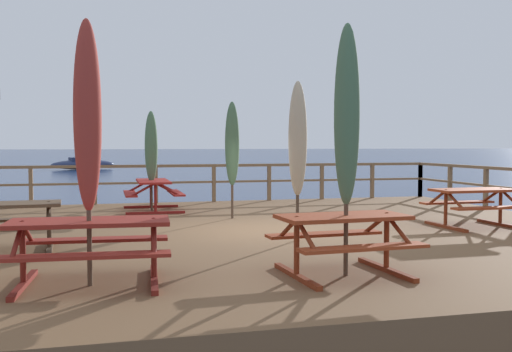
{
  "coord_description": "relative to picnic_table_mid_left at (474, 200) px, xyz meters",
  "views": [
    {
      "loc": [
        -3.03,
        -10.95,
        2.31
      ],
      "look_at": [
        0.0,
        0.9,
        1.66
      ],
      "focal_mm": 41.37,
      "sensor_mm": 36.0,
      "label": 1
    }
  ],
  "objects": [
    {
      "name": "picnic_table_mid_centre",
      "position": [
        -4.26,
        -3.44,
        -0.0
      ],
      "size": [
        1.7,
        1.5,
        0.78
      ],
      "color": "#993819",
      "rests_on": "wooden_deck"
    },
    {
      "name": "railing_waterside_far",
      "position": [
        -4.13,
        6.44,
        0.19
      ],
      "size": [
        13.38,
        0.1,
        1.09
      ],
      "color": "brown",
      "rests_on": "wooden_deck"
    },
    {
      "name": "patio_umbrella_tall_back_left",
      "position": [
        -3.96,
        -0.72,
        1.19
      ],
      "size": [
        0.32,
        0.32,
        2.74
      ],
      "color": "#4C3828",
      "rests_on": "wooden_deck"
    },
    {
      "name": "picnic_table_back_right",
      "position": [
        -7.35,
        -3.16,
        0.01
      ],
      "size": [
        1.95,
        1.52,
        0.78
      ],
      "color": "maroon",
      "rests_on": "wooden_deck"
    },
    {
      "name": "patio_umbrella_tall_mid_left",
      "position": [
        -7.35,
        -3.24,
        1.42
      ],
      "size": [
        0.32,
        0.32,
        3.1
      ],
      "color": "#4C3828",
      "rests_on": "wooden_deck"
    },
    {
      "name": "patio_umbrella_tall_mid_right",
      "position": [
        -6.05,
        4.57,
        1.03
      ],
      "size": [
        0.32,
        0.32,
        2.49
      ],
      "color": "#4C3828",
      "rests_on": "wooden_deck"
    },
    {
      "name": "patio_umbrella_short_mid",
      "position": [
        -4.23,
        -3.48,
        1.46
      ],
      "size": [
        0.32,
        0.32,
        3.16
      ],
      "color": "#4C3828",
      "rests_on": "wooden_deck"
    },
    {
      "name": "picnic_table_mid_left",
      "position": [
        0.0,
        0.0,
        0.0
      ],
      "size": [
        1.66,
        1.43,
        0.78
      ],
      "color": "#993819",
      "rests_on": "wooden_deck"
    },
    {
      "name": "picnic_table_mid_right",
      "position": [
        -6.01,
        4.51,
        0.01
      ],
      "size": [
        1.4,
        1.82,
        0.78
      ],
      "color": "maroon",
      "rests_on": "wooden_deck"
    },
    {
      "name": "wooden_deck",
      "position": [
        -4.13,
        0.62,
        -0.88
      ],
      "size": [
        13.58,
        11.95,
        0.66
      ],
      "primitive_type": "cube",
      "color": "brown",
      "rests_on": "ground"
    },
    {
      "name": "patio_umbrella_short_front",
      "position": [
        -4.41,
        2.54,
        1.11
      ],
      "size": [
        0.32,
        0.32,
        2.61
      ],
      "color": "#4C3828",
      "rests_on": "wooden_deck"
    },
    {
      "name": "sailboat_distant",
      "position": [
        -9.23,
        47.06,
        -0.69
      ],
      "size": [
        6.19,
        3.84,
        7.72
      ],
      "color": "navy",
      "rests_on": "ground"
    },
    {
      "name": "ground_plane",
      "position": [
        -4.13,
        0.62,
        -1.2
      ],
      "size": [
        600.0,
        600.0,
        0.0
      ],
      "primitive_type": "plane",
      "color": "navy"
    }
  ]
}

